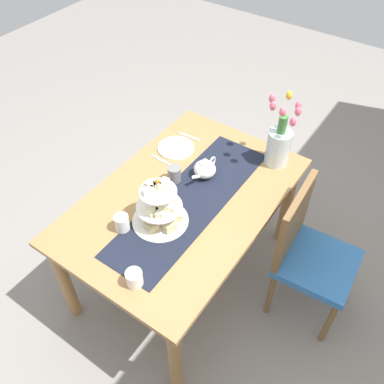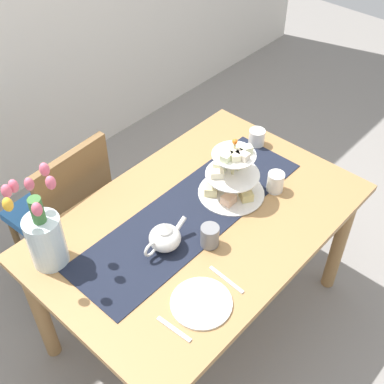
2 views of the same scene
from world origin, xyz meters
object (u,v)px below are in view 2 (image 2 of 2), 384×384
at_px(dinner_plate_left, 201,303).
at_px(fork_left, 174,329).
at_px(tulip_vase, 44,235).
at_px(mug_white_text, 275,182).
at_px(dining_table, 200,236).
at_px(teapot, 165,237).
at_px(chair_left, 65,209).
at_px(mug_grey, 210,236).
at_px(knife_left, 226,280).
at_px(tiered_cake_stand, 231,178).
at_px(cream_jug, 257,137).

distance_m(dinner_plate_left, fork_left, 0.15).
bearing_deg(tulip_vase, mug_white_text, -24.12).
bearing_deg(tulip_vase, dining_table, -26.92).
bearing_deg(teapot, mug_white_text, -12.62).
relative_size(chair_left, mug_grey, 9.58).
distance_m(chair_left, knife_left, 1.01).
relative_size(tiered_cake_stand, mug_white_text, 3.20).
xyz_separation_m(chair_left, tiered_cake_stand, (0.45, -0.69, 0.32)).
height_order(cream_jug, fork_left, cream_jug).
height_order(tulip_vase, cream_jug, tulip_vase).
xyz_separation_m(chair_left, cream_jug, (0.82, -0.56, 0.27)).
bearing_deg(dinner_plate_left, mug_white_text, 13.13).
xyz_separation_m(fork_left, knife_left, (0.29, 0.00, 0.00)).
height_order(tiered_cake_stand, fork_left, tiered_cake_stand).
height_order(teapot, dinner_plate_left, teapot).
xyz_separation_m(dining_table, teapot, (-0.21, 0.00, 0.17)).
xyz_separation_m(chair_left, mug_grey, (0.15, -0.82, 0.28)).
relative_size(tiered_cake_stand, dinner_plate_left, 1.32).
bearing_deg(teapot, tiered_cake_stand, 0.77).
distance_m(teapot, fork_left, 0.39).
distance_m(dining_table, fork_left, 0.56).
height_order(tulip_vase, dinner_plate_left, tulip_vase).
bearing_deg(tiered_cake_stand, fork_left, -156.46).
relative_size(fork_left, mug_white_text, 1.58).
bearing_deg(fork_left, tiered_cake_stand, 23.54).
bearing_deg(chair_left, fork_left, -103.12).
relative_size(tiered_cake_stand, fork_left, 2.03).
bearing_deg(fork_left, teapot, 49.04).
distance_m(dining_table, chair_left, 0.74).
distance_m(dining_table, dinner_plate_left, 0.45).
xyz_separation_m(tiered_cake_stand, tulip_vase, (-0.78, 0.28, 0.05)).
xyz_separation_m(dining_table, mug_white_text, (0.37, -0.13, 0.16)).
distance_m(tiered_cake_stand, mug_white_text, 0.21).
xyz_separation_m(knife_left, mug_white_text, (0.54, 0.16, 0.04)).
distance_m(tiered_cake_stand, cream_jug, 0.39).
bearing_deg(chair_left, tiered_cake_stand, -56.85).
bearing_deg(knife_left, chair_left, 93.54).
relative_size(chair_left, tulip_vase, 2.05).
bearing_deg(tiered_cake_stand, chair_left, 123.15).
height_order(chair_left, knife_left, chair_left).
distance_m(chair_left, tiered_cake_stand, 0.88).
xyz_separation_m(dining_table, tulip_vase, (-0.57, 0.29, 0.26)).
relative_size(teapot, cream_jug, 2.80).
distance_m(dining_table, tiered_cake_stand, 0.29).
height_order(chair_left, fork_left, chair_left).
xyz_separation_m(teapot, dinner_plate_left, (-0.11, -0.29, -0.05)).
relative_size(fork_left, mug_grey, 1.58).
distance_m(tiered_cake_stand, dinner_plate_left, 0.62).
bearing_deg(cream_jug, tiered_cake_stand, -160.54).
bearing_deg(tiered_cake_stand, dinner_plate_left, -151.01).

